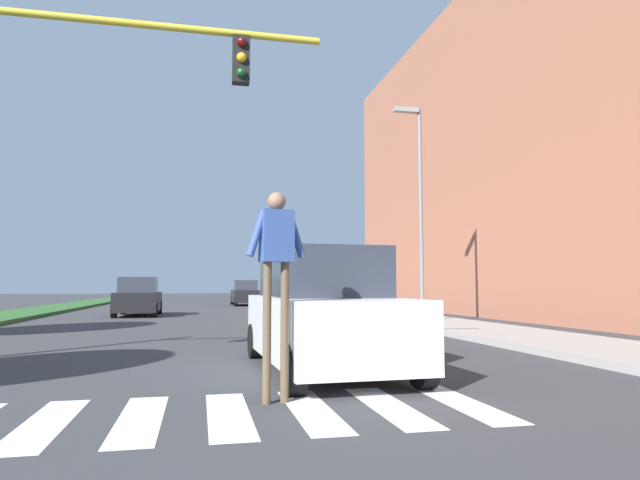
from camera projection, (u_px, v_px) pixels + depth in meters
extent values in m
plane|color=#38383A|center=(196.00, 313.00, 27.58)|extent=(140.00, 140.00, 0.00)
cube|color=silver|center=(46.00, 423.00, 5.46)|extent=(0.45, 2.20, 0.01)
cube|color=silver|center=(140.00, 418.00, 5.65)|extent=(0.45, 2.20, 0.01)
cube|color=silver|center=(229.00, 414.00, 5.84)|extent=(0.45, 2.20, 0.01)
cube|color=silver|center=(311.00, 410.00, 6.04)|extent=(0.45, 2.20, 0.01)
cube|color=silver|center=(389.00, 406.00, 6.23)|extent=(0.45, 2.20, 0.01)
cube|color=silver|center=(462.00, 403.00, 6.42)|extent=(0.45, 2.20, 0.01)
cube|color=#2D5B28|center=(12.00, 315.00, 23.97)|extent=(2.77, 64.00, 0.15)
cube|color=#A36047|center=(594.00, 143.00, 24.04)|extent=(10.11, 35.54, 15.17)
cube|color=#9E9991|center=(363.00, 311.00, 27.38)|extent=(3.00, 64.00, 0.15)
cylinder|color=gold|center=(40.00, 15.00, 8.49)|extent=(8.82, 0.12, 0.12)
cube|color=black|center=(241.00, 60.00, 9.11)|extent=(0.28, 0.20, 0.80)
sphere|color=#4C0C0C|center=(242.00, 42.00, 9.01)|extent=(0.16, 0.16, 0.16)
sphere|color=#F2A519|center=(242.00, 57.00, 8.99)|extent=(0.16, 0.16, 0.16)
sphere|color=#0F3F19|center=(241.00, 73.00, 8.97)|extent=(0.16, 0.16, 0.16)
cylinder|color=slate|center=(421.00, 213.00, 19.17)|extent=(0.14, 0.14, 7.50)
cube|color=gray|center=(406.00, 110.00, 19.37)|extent=(0.90, 0.24, 0.16)
cylinder|color=brown|center=(285.00, 332.00, 6.51)|extent=(0.12, 0.12, 1.65)
cylinder|color=brown|center=(267.00, 332.00, 6.42)|extent=(0.12, 0.12, 1.65)
cube|color=#334C8C|center=(276.00, 236.00, 6.56)|extent=(0.42, 0.31, 0.62)
cylinder|color=#334C8C|center=(295.00, 234.00, 6.66)|extent=(0.28, 0.14, 0.58)
cylinder|color=#334C8C|center=(257.00, 233.00, 6.47)|extent=(0.28, 0.14, 0.58)
sphere|color=#8C664C|center=(277.00, 201.00, 6.59)|extent=(0.26, 0.26, 0.22)
cube|color=silver|center=(324.00, 327.00, 8.89)|extent=(2.06, 4.66, 0.96)
cube|color=#2D333D|center=(321.00, 273.00, 9.18)|extent=(1.76, 2.59, 0.79)
cylinder|color=black|center=(423.00, 365.00, 7.28)|extent=(0.24, 0.65, 0.64)
cylinder|color=black|center=(295.00, 370.00, 6.85)|extent=(0.24, 0.65, 0.64)
cylinder|color=black|center=(343.00, 339.00, 10.86)|extent=(0.24, 0.65, 0.64)
cylinder|color=black|center=(255.00, 341.00, 10.42)|extent=(0.24, 0.65, 0.64)
cube|color=black|center=(138.00, 302.00, 24.93)|extent=(1.85, 4.05, 0.84)
cube|color=#2D333D|center=(138.00, 285.00, 24.80)|extent=(1.62, 1.83, 0.69)
cylinder|color=black|center=(123.00, 307.00, 26.24)|extent=(0.22, 0.64, 0.64)
cylinder|color=black|center=(159.00, 307.00, 26.61)|extent=(0.22, 0.64, 0.64)
cylinder|color=black|center=(114.00, 310.00, 23.19)|extent=(0.22, 0.64, 0.64)
cylinder|color=black|center=(155.00, 310.00, 23.56)|extent=(0.22, 0.64, 0.64)
cube|color=black|center=(245.00, 296.00, 37.98)|extent=(1.79, 4.19, 0.83)
cube|color=#2D333D|center=(245.00, 285.00, 38.24)|extent=(1.55, 1.89, 0.68)
cylinder|color=black|center=(260.00, 301.00, 36.54)|extent=(0.23, 0.64, 0.64)
cylinder|color=black|center=(236.00, 301.00, 36.19)|extent=(0.23, 0.64, 0.64)
cylinder|color=black|center=(254.00, 300.00, 39.72)|extent=(0.23, 0.64, 0.64)
cylinder|color=black|center=(232.00, 300.00, 39.36)|extent=(0.23, 0.64, 0.64)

